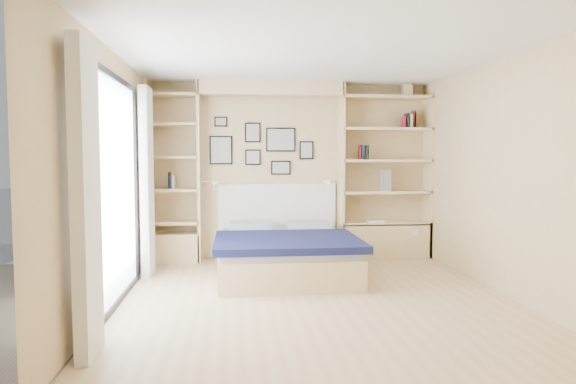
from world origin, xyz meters
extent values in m
plane|color=tan|center=(0.00, 0.00, 0.00)|extent=(4.50, 4.50, 0.00)
plane|color=tan|center=(0.00, 2.25, 1.25)|extent=(4.00, 0.00, 4.00)
plane|color=tan|center=(0.00, -2.25, 1.25)|extent=(4.00, 0.00, 4.00)
plane|color=tan|center=(-2.00, 0.00, 1.25)|extent=(0.00, 4.50, 4.50)
plane|color=tan|center=(2.00, 0.00, 1.25)|extent=(0.00, 4.50, 4.50)
plane|color=white|center=(0.00, 0.00, 2.50)|extent=(4.50, 4.50, 0.00)
cube|color=tan|center=(-1.30, 2.08, 1.25)|extent=(0.04, 0.35, 2.50)
cube|color=tan|center=(0.70, 2.08, 1.25)|extent=(0.04, 0.35, 2.50)
cube|color=tan|center=(-0.30, 2.08, 2.40)|extent=(2.00, 0.35, 0.20)
cube|color=tan|center=(1.98, 2.08, 1.25)|extent=(0.04, 0.35, 2.50)
cube|color=tan|center=(-1.98, 2.08, 1.25)|extent=(0.04, 0.35, 2.50)
cube|color=tan|center=(1.35, 2.08, 0.25)|extent=(1.30, 0.35, 0.50)
cube|color=tan|center=(-1.65, 2.08, 0.20)|extent=(0.70, 0.35, 0.40)
cube|color=black|center=(-1.97, 0.00, 2.23)|extent=(0.04, 2.08, 0.06)
cube|color=black|center=(-1.97, 0.00, 0.03)|extent=(0.04, 2.08, 0.06)
cube|color=black|center=(-1.97, -1.02, 1.10)|extent=(0.04, 0.06, 2.20)
cube|color=black|center=(-1.97, 1.02, 1.10)|extent=(0.04, 0.06, 2.20)
cube|color=silver|center=(-1.98, 0.00, 1.12)|extent=(0.01, 2.00, 2.20)
cube|color=white|center=(-1.88, -1.30, 1.15)|extent=(0.10, 0.45, 2.30)
cube|color=white|center=(-1.88, 1.30, 1.15)|extent=(0.10, 0.45, 2.30)
cube|color=tan|center=(1.35, 2.08, 0.50)|extent=(1.30, 0.35, 0.04)
cube|color=tan|center=(1.35, 2.08, 0.95)|extent=(1.30, 0.35, 0.04)
cube|color=tan|center=(1.35, 2.08, 1.40)|extent=(1.30, 0.35, 0.04)
cube|color=tan|center=(1.35, 2.08, 1.85)|extent=(1.30, 0.35, 0.04)
cube|color=tan|center=(1.35, 2.08, 2.30)|extent=(1.30, 0.35, 0.04)
cube|color=tan|center=(-1.65, 2.08, 0.55)|extent=(0.70, 0.35, 0.04)
cube|color=tan|center=(-1.65, 2.08, 1.00)|extent=(0.70, 0.35, 0.04)
cube|color=tan|center=(-1.65, 2.08, 1.45)|extent=(0.70, 0.35, 0.04)
cube|color=tan|center=(-1.65, 2.08, 1.90)|extent=(0.70, 0.35, 0.04)
cube|color=tan|center=(-1.65, 2.08, 2.30)|extent=(0.70, 0.35, 0.04)
cube|color=tan|center=(-0.20, 1.15, 0.17)|extent=(1.59, 1.98, 0.35)
cube|color=#A7ADB7|center=(-0.20, 1.15, 0.40)|extent=(1.55, 1.94, 0.10)
cube|color=#111438|center=(-0.20, 0.81, 0.47)|extent=(1.69, 1.39, 0.08)
cube|color=#A7ADB7|center=(-0.60, 1.84, 0.51)|extent=(0.55, 0.40, 0.12)
cube|color=#A7ADB7|center=(0.19, 1.84, 0.51)|extent=(0.55, 0.40, 0.12)
cube|color=white|center=(-0.20, 2.22, 0.72)|extent=(1.69, 0.04, 0.70)
cube|color=black|center=(-1.00, 2.23, 1.55)|extent=(0.32, 0.02, 0.40)
cube|color=gray|center=(-1.00, 2.21, 1.55)|extent=(0.28, 0.01, 0.36)
cube|color=black|center=(-0.55, 2.23, 1.80)|extent=(0.22, 0.02, 0.28)
cube|color=gray|center=(-0.55, 2.21, 1.80)|extent=(0.18, 0.01, 0.24)
cube|color=black|center=(-0.55, 2.23, 1.45)|extent=(0.22, 0.02, 0.22)
cube|color=gray|center=(-0.55, 2.21, 1.45)|extent=(0.18, 0.01, 0.18)
cube|color=black|center=(-0.15, 2.23, 1.70)|extent=(0.42, 0.02, 0.34)
cube|color=gray|center=(-0.15, 2.21, 1.70)|extent=(0.38, 0.01, 0.30)
cube|color=black|center=(-0.15, 2.23, 1.30)|extent=(0.28, 0.02, 0.20)
cube|color=gray|center=(-0.15, 2.21, 1.30)|extent=(0.24, 0.01, 0.16)
cube|color=black|center=(0.22, 2.23, 1.55)|extent=(0.20, 0.02, 0.26)
cube|color=gray|center=(0.22, 2.21, 1.55)|extent=(0.16, 0.01, 0.22)
cube|color=black|center=(-1.00, 2.23, 1.95)|extent=(0.18, 0.02, 0.14)
cube|color=gray|center=(-1.00, 2.21, 1.95)|extent=(0.14, 0.01, 0.10)
cylinder|color=silver|center=(-1.16, 2.00, 1.12)|extent=(0.20, 0.02, 0.02)
cone|color=white|center=(-1.06, 2.00, 1.10)|extent=(0.13, 0.12, 0.15)
cylinder|color=silver|center=(0.56, 2.00, 1.12)|extent=(0.20, 0.02, 0.02)
cone|color=white|center=(0.46, 2.00, 1.10)|extent=(0.13, 0.12, 0.15)
cube|color=#A51E1E|center=(0.97, 2.07, 1.52)|extent=(0.02, 0.15, 0.19)
cube|color=navy|center=(0.98, 2.07, 1.52)|extent=(0.03, 0.15, 0.21)
cube|color=black|center=(1.01, 2.07, 1.52)|extent=(0.03, 0.15, 0.20)
cube|color=beige|center=(1.08, 2.07, 1.51)|extent=(0.04, 0.15, 0.17)
cube|color=#26593F|center=(1.07, 2.07, 1.52)|extent=(0.03, 0.15, 0.21)
cube|color=#A11434|center=(1.60, 2.07, 1.95)|extent=(0.02, 0.15, 0.16)
cube|color=black|center=(1.65, 2.07, 1.97)|extent=(0.03, 0.15, 0.21)
cube|color=#BFB28C|center=(1.70, 2.07, 1.96)|extent=(0.04, 0.15, 0.19)
cube|color=#26593F|center=(1.75, 2.07, 1.99)|extent=(0.03, 0.15, 0.25)
cube|color=#A0321E|center=(1.75, 2.07, 1.98)|extent=(0.03, 0.15, 0.22)
cube|color=navy|center=(-1.69, 2.07, 1.11)|extent=(0.02, 0.15, 0.17)
cube|color=black|center=(-1.70, 2.07, 1.13)|extent=(0.03, 0.15, 0.23)
cube|color=#BFB28C|center=(-1.65, 2.07, 1.11)|extent=(0.03, 0.15, 0.18)
cube|color=tan|center=(1.65, 2.07, 2.40)|extent=(0.13, 0.13, 0.15)
cone|color=tan|center=(1.65, 2.07, 2.51)|extent=(0.20, 0.20, 0.08)
cube|color=slate|center=(1.36, 2.07, 1.12)|extent=(0.12, 0.12, 0.30)
cube|color=white|center=(1.20, 2.02, 0.54)|extent=(0.22, 0.16, 0.03)
cylinder|color=tan|center=(-2.96, 0.38, 0.17)|extent=(0.05, 0.12, 0.34)
cylinder|color=tan|center=(-2.59, 0.45, 0.17)|extent=(0.05, 0.12, 0.34)
cylinder|color=tan|center=(-3.05, 0.84, 0.26)|extent=(0.08, 0.28, 0.56)
cylinder|color=tan|center=(-2.68, 0.91, 0.26)|extent=(0.08, 0.28, 0.56)
cube|color=#304BA4|center=(-2.81, 0.58, 0.24)|extent=(0.46, 0.53, 0.13)
cube|color=#304BA4|center=(-2.87, 0.90, 0.43)|extent=(0.41, 0.26, 0.45)
camera|label=1|loc=(-0.82, -5.11, 1.46)|focal=32.00mm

